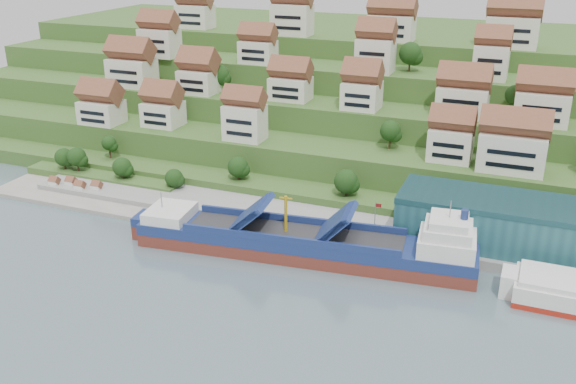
% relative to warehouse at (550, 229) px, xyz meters
% --- Properties ---
extents(ground, '(300.00, 300.00, 0.00)m').
position_rel_warehouse_xyz_m(ground, '(-52.00, -17.00, -7.20)').
color(ground, slate).
rests_on(ground, ground).
extents(quay, '(180.00, 14.00, 2.20)m').
position_rel_warehouse_xyz_m(quay, '(-32.00, -2.00, -6.10)').
color(quay, gray).
rests_on(quay, ground).
extents(pebble_beach, '(45.00, 20.00, 1.00)m').
position_rel_warehouse_xyz_m(pebble_beach, '(-110.00, -5.00, -6.70)').
color(pebble_beach, gray).
rests_on(pebble_beach, ground).
extents(hillside, '(260.00, 128.00, 31.00)m').
position_rel_warehouse_xyz_m(hillside, '(-52.00, 86.55, 3.46)').
color(hillside, '#2D4C1E').
rests_on(hillside, ground).
extents(hillside_village, '(154.42, 64.72, 29.75)m').
position_rel_warehouse_xyz_m(hillside_village, '(-54.18, 44.33, 17.32)').
color(hillside_village, silver).
rests_on(hillside_village, ground).
extents(hillside_trees, '(140.42, 62.21, 30.74)m').
position_rel_warehouse_xyz_m(hillside_trees, '(-58.06, 26.46, 8.89)').
color(hillside_trees, '#1C3F15').
rests_on(hillside_trees, ground).
extents(warehouse, '(60.00, 15.00, 10.00)m').
position_rel_warehouse_xyz_m(warehouse, '(0.00, 0.00, 0.00)').
color(warehouse, '#22565E').
rests_on(warehouse, quay).
extents(flagpole, '(1.28, 0.16, 8.00)m').
position_rel_warehouse_xyz_m(flagpole, '(-33.89, -7.00, -0.32)').
color(flagpole, gray).
rests_on(flagpole, quay).
extents(beach_huts, '(14.40, 3.70, 2.20)m').
position_rel_warehouse_xyz_m(beach_huts, '(-112.00, -6.25, -5.10)').
color(beach_huts, white).
rests_on(beach_huts, pebble_beach).
extents(cargo_ship, '(70.57, 18.14, 15.38)m').
position_rel_warehouse_xyz_m(cargo_ship, '(-44.75, -15.93, -4.20)').
color(cargo_ship, maroon).
rests_on(cargo_ship, ground).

